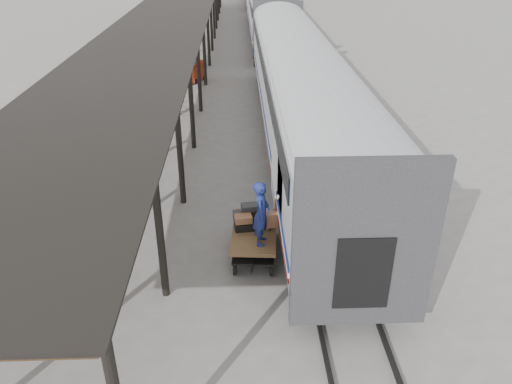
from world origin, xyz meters
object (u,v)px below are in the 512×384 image
Objects in this scene: porter at (262,213)px; pedestrian at (176,101)px; baggage_cart at (254,236)px; luggage_tug at (194,72)px.

porter is 1.21× the size of pedestrian.
porter is at bearing 123.43° from pedestrian.
porter reaches higher than baggage_cart.
baggage_cart is 1.63× the size of pedestrian.
luggage_tug is at bearing 103.70° from baggage_cart.
porter reaches higher than luggage_tug.
porter is (0.17, -0.65, 1.13)m from baggage_cart.
luggage_tug reaches higher than baggage_cart.
porter reaches higher than pedestrian.
baggage_cart is 13.17m from pedestrian.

